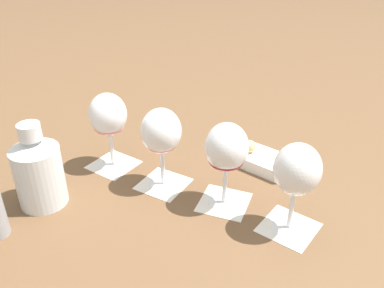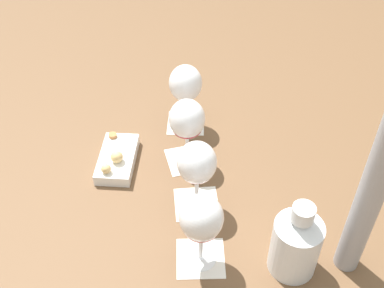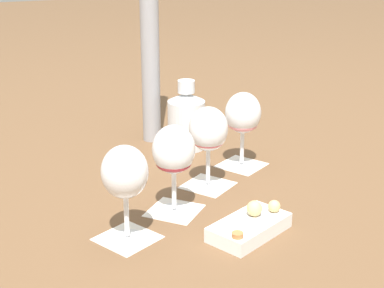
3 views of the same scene
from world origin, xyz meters
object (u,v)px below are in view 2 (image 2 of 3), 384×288
object	(u,v)px
wine_glass_3	(186,86)
snack_dish	(117,159)
wine_glass_1	(197,165)
wine_glass_2	(187,121)
ceramic_vase	(296,242)
wine_glass_0	(201,220)

from	to	relation	value
wine_glass_3	snack_dish	world-z (taller)	wine_glass_3
wine_glass_1	wine_glass_3	bearing A→B (deg)	34.02
wine_glass_2	wine_glass_1	bearing A→B (deg)	-142.68
wine_glass_1	ceramic_vase	distance (m)	0.26
snack_dish	wine_glass_3	bearing A→B (deg)	-18.62
wine_glass_0	wine_glass_2	size ratio (longest dim) A/B	1.00
wine_glass_3	snack_dish	distance (m)	0.26
wine_glass_1	ceramic_vase	xyz separation A→B (m)	(-0.05, -0.25, -0.05)
wine_glass_3	snack_dish	size ratio (longest dim) A/B	1.00
ceramic_vase	wine_glass_1	bearing A→B (deg)	78.32
wine_glass_0	wine_glass_1	world-z (taller)	same
ceramic_vase	wine_glass_3	bearing A→B (deg)	54.62
wine_glass_0	ceramic_vase	xyz separation A→B (m)	(0.07, -0.17, -0.05)
wine_glass_0	ceramic_vase	size ratio (longest dim) A/B	1.00
ceramic_vase	snack_dish	bearing A→B (deg)	81.60
wine_glass_3	ceramic_vase	size ratio (longest dim) A/B	1.00
wine_glass_2	snack_dish	world-z (taller)	wine_glass_2
wine_glass_1	wine_glass_0	bearing A→B (deg)	-148.50
wine_glass_1	ceramic_vase	size ratio (longest dim) A/B	1.00
wine_glass_2	snack_dish	xyz separation A→B (m)	(-0.10, 0.15, -0.11)
ceramic_vase	snack_dish	distance (m)	0.49
wine_glass_2	ceramic_vase	xyz separation A→B (m)	(-0.17, -0.34, -0.05)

